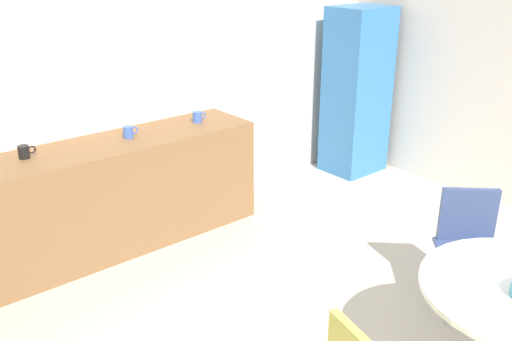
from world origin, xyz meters
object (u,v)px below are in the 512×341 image
object	(u,v)px
chair_navy	(469,236)
mug_green	(198,117)
mug_white	(129,132)
locker_cabinet	(357,92)
mug_red	(24,152)

from	to	relation	value
chair_navy	mug_green	bearing A→B (deg)	104.62
chair_navy	mug_white	xyz separation A→B (m)	(-1.28, 2.30, 0.43)
locker_cabinet	chair_navy	size ratio (longest dim) A/B	2.14
locker_cabinet	mug_white	xyz separation A→B (m)	(-2.64, 0.11, 0.06)
chair_navy	mug_green	xyz separation A→B (m)	(-0.60, 2.31, 0.43)
locker_cabinet	mug_green	xyz separation A→B (m)	(-1.97, 0.12, 0.06)
mug_green	mug_white	bearing A→B (deg)	-179.17
mug_white	chair_navy	bearing A→B (deg)	-61.02
chair_navy	mug_red	world-z (taller)	mug_red
locker_cabinet	chair_navy	bearing A→B (deg)	-121.94
locker_cabinet	mug_green	world-z (taller)	locker_cabinet
locker_cabinet	chair_navy	world-z (taller)	locker_cabinet
chair_navy	mug_red	xyz separation A→B (m)	(-2.08, 2.36, 0.43)
chair_navy	mug_green	world-z (taller)	mug_green
chair_navy	mug_white	world-z (taller)	mug_white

